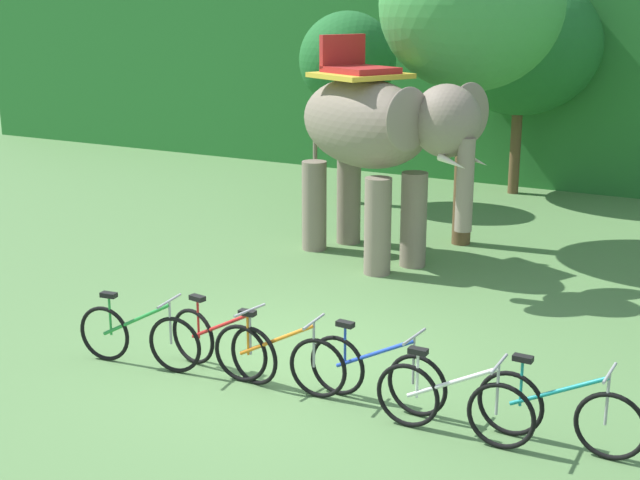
{
  "coord_description": "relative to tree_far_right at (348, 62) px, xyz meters",
  "views": [
    {
      "loc": [
        5.21,
        -8.78,
        4.37
      ],
      "look_at": [
        -0.14,
        1.0,
        1.3
      ],
      "focal_mm": 49.43,
      "sensor_mm": 36.0,
      "label": 1
    }
  ],
  "objects": [
    {
      "name": "ground_plane",
      "position": [
        3.4,
        -8.19,
        -3.07
      ],
      "size": [
        80.0,
        80.0,
        0.0
      ],
      "primitive_type": "plane",
      "color": "#567F47"
    },
    {
      "name": "foliage_hedge",
      "position": [
        3.4,
        6.47,
        0.11
      ],
      "size": [
        36.0,
        6.0,
        6.35
      ],
      "primitive_type": "cube",
      "color": "#28702D",
      "rests_on": "ground"
    },
    {
      "name": "tree_far_right",
      "position": [
        0.0,
        0.0,
        0.0
      ],
      "size": [
        2.07,
        2.07,
        4.12
      ],
      "color": "brown",
      "rests_on": "ground"
    },
    {
      "name": "tree_left",
      "position": [
        2.95,
        2.72,
        0.29
      ],
      "size": [
        3.52,
        3.52,
        4.9
      ],
      "color": "brown",
      "rests_on": "ground"
    },
    {
      "name": "tree_far_left",
      "position": [
        3.39,
        -2.01,
        1.17
      ],
      "size": [
        3.18,
        3.18,
        5.76
      ],
      "color": "brown",
      "rests_on": "ground"
    },
    {
      "name": "elephant",
      "position": [
        2.48,
        -3.82,
        -0.86
      ],
      "size": [
        4.14,
        3.05,
        3.78
      ],
      "color": "gray",
      "rests_on": "ground"
    },
    {
      "name": "bike_green",
      "position": [
        1.86,
        -9.24,
        -2.68
      ],
      "size": [
        1.7,
        0.52,
        0.92
      ],
      "color": "black",
      "rests_on": "ground"
    },
    {
      "name": "bike_red",
      "position": [
        2.88,
        -8.93,
        -2.68
      ],
      "size": [
        1.7,
        0.52,
        0.92
      ],
      "color": "black",
      "rests_on": "ground"
    },
    {
      "name": "bike_orange",
      "position": [
        3.7,
        -8.99,
        -2.68
      ],
      "size": [
        1.71,
        0.52,
        0.92
      ],
      "color": "black",
      "rests_on": "ground"
    },
    {
      "name": "bike_blue",
      "position": [
        4.85,
        -8.82,
        -2.68
      ],
      "size": [
        1.71,
        0.52,
        0.92
      ],
      "color": "black",
      "rests_on": "ground"
    },
    {
      "name": "bike_white",
      "position": [
        5.86,
        -9.12,
        -2.68
      ],
      "size": [
        1.71,
        0.52,
        0.92
      ],
      "color": "black",
      "rests_on": "ground"
    },
    {
      "name": "bike_teal",
      "position": [
        6.86,
        -8.81,
        -2.68
      ],
      "size": [
        1.71,
        0.52,
        0.92
      ],
      "color": "black",
      "rests_on": "ground"
    }
  ]
}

